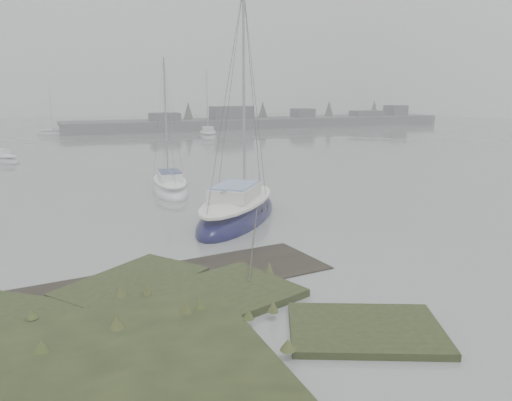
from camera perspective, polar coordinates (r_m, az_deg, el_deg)
The scene contains 6 objects.
ground at distance 40.15m, azimuth -14.30°, elevation 4.16°, with size 160.00×160.00×0.00m, color slate.
far_shoreline at distance 78.57m, azimuth 1.68°, elevation 9.02°, with size 60.00×8.00×4.15m.
sailboat_main at distance 21.68m, azimuth -2.13°, elevation -1.40°, with size 6.63×7.28×10.50m.
sailboat_white at distance 28.07m, azimuth -9.81°, elevation 1.44°, with size 2.49×5.76×7.88m.
sailboat_far_b at distance 60.14m, azimuth -5.50°, elevation 7.37°, with size 3.64×6.45×8.65m.
sailboat_far_c at distance 69.15m, azimuth -21.62°, elevation 7.19°, with size 5.58×2.96×7.51m.
Camera 1 is at (-6.03, -9.31, 5.50)m, focal length 35.00 mm.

